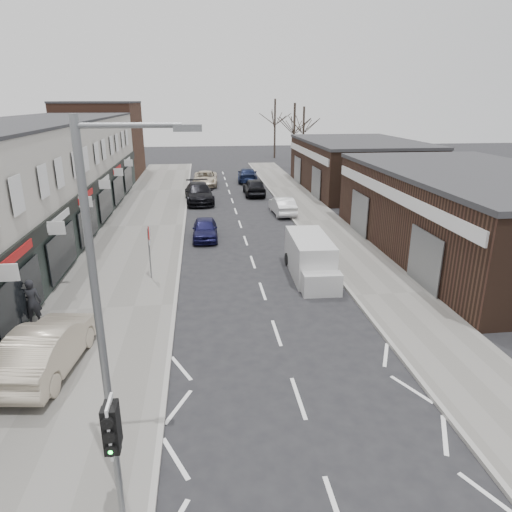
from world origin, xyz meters
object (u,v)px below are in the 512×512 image
object	(u,v)px
parked_car_right_b	(254,187)
parked_car_right_c	(248,175)
warning_sign	(149,237)
parked_car_right_a	(283,206)
parked_car_left_b	(199,193)
traffic_light	(113,438)
sedan_on_pavement	(48,347)
street_lamp	(106,302)
parked_car_left_a	(205,229)
pedestrian	(32,302)
parked_car_left_c	(205,179)
white_van	(310,258)

from	to	relation	value
parked_car_right_b	parked_car_right_c	xyz separation A→B (m)	(0.13, 7.38, -0.05)
warning_sign	parked_car_right_b	distance (m)	21.56
parked_car_right_a	parked_car_right_b	bearing A→B (deg)	-82.81
parked_car_left_b	parked_car_right_a	size ratio (longest dim) A/B	1.38
parked_car_right_c	traffic_light	bearing A→B (deg)	85.87
sedan_on_pavement	parked_car_right_c	bearing A→B (deg)	-98.59
parked_car_right_c	parked_car_right_b	bearing A→B (deg)	94.05
street_lamp	parked_car_right_a	world-z (taller)	street_lamp
parked_car_left_b	street_lamp	bearing A→B (deg)	-96.89
parked_car_left_a	pedestrian	bearing A→B (deg)	-120.22
traffic_light	parked_car_right_c	world-z (taller)	traffic_light
warning_sign	sedan_on_pavement	bearing A→B (deg)	-107.93
street_lamp	parked_car_right_b	xyz separation A→B (m)	(6.73, 33.01, -3.84)
street_lamp	parked_car_left_b	world-z (taller)	street_lamp
sedan_on_pavement	pedestrian	size ratio (longest dim) A/B	2.62
sedan_on_pavement	pedestrian	world-z (taller)	pedestrian
parked_car_left_c	parked_car_right_b	bearing A→B (deg)	-49.09
parked_car_left_b	parked_car_right_c	bearing A→B (deg)	58.72
white_van	pedestrian	size ratio (longest dim) A/B	2.81
parked_car_left_a	parked_car_right_c	size ratio (longest dim) A/B	0.77
sedan_on_pavement	parked_car_right_a	world-z (taller)	sedan_on_pavement
white_van	parked_car_left_a	bearing A→B (deg)	127.55
white_van	parked_car_left_c	bearing A→B (deg)	102.34
pedestrian	parked_car_right_b	xyz separation A→B (m)	(11.40, 24.58, -0.26)
white_van	pedestrian	bearing A→B (deg)	-159.40
white_van	parked_car_left_b	distance (m)	18.85
street_lamp	parked_car_left_a	bearing A→B (deg)	84.06
pedestrian	parked_car_right_c	world-z (taller)	pedestrian
street_lamp	pedestrian	xyz separation A→B (m)	(-4.67, 8.43, -3.59)
traffic_light	warning_sign	bearing A→B (deg)	93.10
parked_car_left_c	parked_car_right_a	bearing A→B (deg)	-64.14
sedan_on_pavement	parked_car_right_a	distance (m)	23.16
white_van	sedan_on_pavement	xyz separation A→B (m)	(-10.24, -7.32, -0.03)
parked_car_left_a	parked_car_left_c	world-z (taller)	parked_car_left_c
parked_car_left_a	parked_car_right_b	world-z (taller)	parked_car_right_b
white_van	street_lamp	bearing A→B (deg)	-117.86
traffic_light	warning_sign	xyz separation A→B (m)	(-0.76, 14.02, -0.21)
warning_sign	white_van	xyz separation A→B (m)	(7.75, -0.39, -1.26)
pedestrian	parked_car_left_a	world-z (taller)	pedestrian
sedan_on_pavement	parked_car_left_c	bearing A→B (deg)	-92.06
parked_car_left_a	parked_car_right_a	size ratio (longest dim) A/B	0.94
parked_car_right_a	parked_car_right_b	xyz separation A→B (m)	(-1.30, 7.62, 0.11)
pedestrian	warning_sign	bearing A→B (deg)	-137.87
parked_car_right_b	parked_car_right_c	size ratio (longest dim) A/B	0.91
parked_car_left_a	parked_car_right_c	distance (m)	21.43
parked_car_right_a	parked_car_right_c	size ratio (longest dim) A/B	0.82
parked_car_left_c	warning_sign	bearing A→B (deg)	-94.12
street_lamp	parked_car_left_c	bearing A→B (deg)	86.55
street_lamp	parked_car_right_a	size ratio (longest dim) A/B	1.97
parked_car_left_a	parked_car_right_a	world-z (taller)	parked_car_right_a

